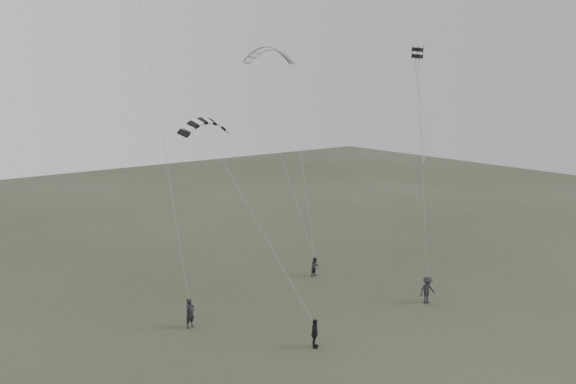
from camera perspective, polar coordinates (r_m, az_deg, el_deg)
ground at (r=35.44m, az=3.19°, el=-13.72°), size 140.00×140.00×0.00m
flyer_left at (r=35.71m, az=-9.92°, el=-12.04°), size 0.78×0.62×1.87m
flyer_right at (r=43.98m, az=2.79°, el=-7.59°), size 0.84×0.72×1.51m
flyer_center at (r=32.86m, az=2.73°, el=-14.17°), size 1.04×0.94×1.70m
flyer_far at (r=39.91m, az=13.98°, el=-9.63°), size 1.33×0.91×1.89m
kite_pale_large at (r=46.85m, az=-1.86°, el=14.31°), size 4.50×1.90×1.91m
kite_striped at (r=34.79m, az=-8.45°, el=7.17°), size 3.36×1.34×1.47m
kite_box at (r=40.44m, az=13.01°, el=13.60°), size 0.79×0.83×0.77m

